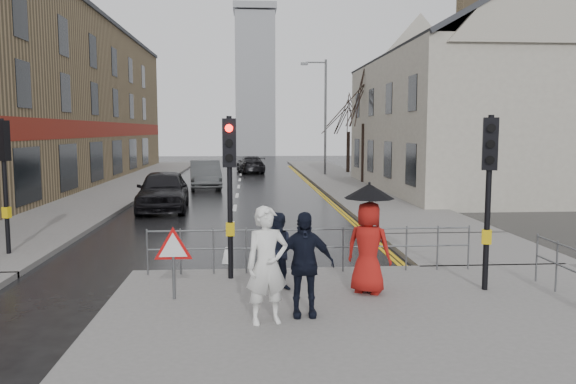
{
  "coord_description": "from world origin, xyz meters",
  "views": [
    {
      "loc": [
        0.6,
        -11.43,
        3.25
      ],
      "look_at": [
        1.75,
        5.02,
        1.43
      ],
      "focal_mm": 35.0,
      "sensor_mm": 36.0,
      "label": 1
    }
  ],
  "objects": [
    {
      "name": "ground",
      "position": [
        0.0,
        0.0,
        0.0
      ],
      "size": [
        120.0,
        120.0,
        0.0
      ],
      "primitive_type": "plane",
      "color": "black",
      "rests_on": "ground"
    },
    {
      "name": "guard_railing_front",
      "position": [
        1.95,
        0.6,
        0.86
      ],
      "size": [
        7.14,
        0.04,
        1.0
      ],
      "color": "#595B5E",
      "rests_on": "near_pavement"
    },
    {
      "name": "pavement_bridge_right",
      "position": [
        6.5,
        3.0,
        0.07
      ],
      "size": [
        4.0,
        4.2,
        0.14
      ],
      "primitive_type": "cube",
      "color": "#605E5B",
      "rests_on": "ground"
    },
    {
      "name": "car_far",
      "position": [
        0.74,
        31.53,
        0.65
      ],
      "size": [
        2.36,
        4.67,
        1.3
      ],
      "primitive_type": "imported",
      "rotation": [
        0.0,
        0.0,
        3.27
      ],
      "color": "black",
      "rests_on": "ground"
    },
    {
      "name": "building_left_terrace",
      "position": [
        -12.0,
        22.0,
        5.0
      ],
      "size": [
        8.0,
        42.0,
        10.0
      ],
      "primitive_type": "cube",
      "color": "olive",
      "rests_on": "ground"
    },
    {
      "name": "traffic_signal_far_left",
      "position": [
        -5.5,
        3.0,
        2.46
      ],
      "size": [
        0.34,
        0.33,
        3.4
      ],
      "color": "black",
      "rests_on": "left_pavement"
    },
    {
      "name": "church_tower",
      "position": [
        1.5,
        62.0,
        9.0
      ],
      "size": [
        5.0,
        5.0,
        18.0
      ],
      "primitive_type": "cube",
      "color": "#909398",
      "rests_on": "ground"
    },
    {
      "name": "car_mid",
      "position": [
        -1.85,
        20.26,
        0.78
      ],
      "size": [
        2.16,
        4.87,
        1.55
      ],
      "primitive_type": "imported",
      "rotation": [
        0.0,
        0.0,
        0.11
      ],
      "color": "#3E4042",
      "rests_on": "ground"
    },
    {
      "name": "tree_far",
      "position": [
        8.0,
        30.0,
        4.42
      ],
      "size": [
        2.4,
        2.4,
        5.64
      ],
      "color": "black",
      "rests_on": "right_pavement"
    },
    {
      "name": "near_pavement",
      "position": [
        3.0,
        -3.5,
        0.07
      ],
      "size": [
        10.0,
        9.0,
        0.14
      ],
      "primitive_type": "cube",
      "color": "#605E5B",
      "rests_on": "ground"
    },
    {
      "name": "pedestrian_with_umbrella",
      "position": [
        2.86,
        -1.06,
        1.27
      ],
      "size": [
        1.03,
        0.96,
        2.11
      ],
      "color": "#A51813",
      "rests_on": "near_pavement"
    },
    {
      "name": "pedestrian_a",
      "position": [
        0.88,
        -2.63,
        1.09
      ],
      "size": [
        0.79,
        0.61,
        1.91
      ],
      "primitive_type": "imported",
      "rotation": [
        0.0,
        0.0,
        0.25
      ],
      "color": "white",
      "rests_on": "near_pavement"
    },
    {
      "name": "warning_sign",
      "position": [
        -0.8,
        -1.21,
        1.04
      ],
      "size": [
        0.8,
        0.07,
        1.35
      ],
      "color": "#595B5E",
      "rests_on": "near_pavement"
    },
    {
      "name": "tree_near",
      "position": [
        7.5,
        22.0,
        5.14
      ],
      "size": [
        2.4,
        2.4,
        6.58
      ],
      "color": "black",
      "rests_on": "right_pavement"
    },
    {
      "name": "right_pavement",
      "position": [
        6.5,
        25.0,
        0.07
      ],
      "size": [
        4.0,
        40.0,
        0.14
      ],
      "primitive_type": "cube",
      "color": "#605E5B",
      "rests_on": "ground"
    },
    {
      "name": "traffic_signal_near_left",
      "position": [
        0.2,
        0.2,
        2.46
      ],
      "size": [
        0.28,
        0.27,
        3.4
      ],
      "color": "black",
      "rests_on": "near_pavement"
    },
    {
      "name": "street_lamp",
      "position": [
        5.82,
        28.0,
        4.71
      ],
      "size": [
        1.83,
        0.25,
        8.0
      ],
      "color": "#595B5E",
      "rests_on": "right_pavement"
    },
    {
      "name": "traffic_signal_near_right",
      "position": [
        5.2,
        -1.0,
        2.46
      ],
      "size": [
        0.34,
        0.33,
        3.4
      ],
      "color": "black",
      "rests_on": "near_pavement"
    },
    {
      "name": "left_pavement",
      "position": [
        -6.5,
        23.0,
        0.07
      ],
      "size": [
        4.0,
        44.0,
        0.14
      ],
      "primitive_type": "cube",
      "color": "#605E5B",
      "rests_on": "ground"
    },
    {
      "name": "building_right_cream",
      "position": [
        12.0,
        18.0,
        4.78
      ],
      "size": [
        9.0,
        16.4,
        10.1
      ],
      "color": "beige",
      "rests_on": "ground"
    },
    {
      "name": "pedestrian_d",
      "position": [
        1.49,
        -2.3,
        1.03
      ],
      "size": [
        1.04,
        0.43,
        1.77
      ],
      "primitive_type": "imported",
      "rotation": [
        0.0,
        0.0,
        0.0
      ],
      "color": "black",
      "rests_on": "near_pavement"
    },
    {
      "name": "pedestrian_b",
      "position": [
        1.19,
        -0.72,
        0.9
      ],
      "size": [
        0.8,
        0.66,
        1.52
      ],
      "primitive_type": "imported",
      "rotation": [
        0.0,
        0.0,
        -0.12
      ],
      "color": "black",
      "rests_on": "near_pavement"
    },
    {
      "name": "car_parked",
      "position": [
        -2.88,
        11.5,
        0.82
      ],
      "size": [
        2.27,
        4.96,
        1.65
      ],
      "primitive_type": "imported",
      "rotation": [
        0.0,
        0.0,
        0.07
      ],
      "color": "black",
      "rests_on": "ground"
    }
  ]
}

